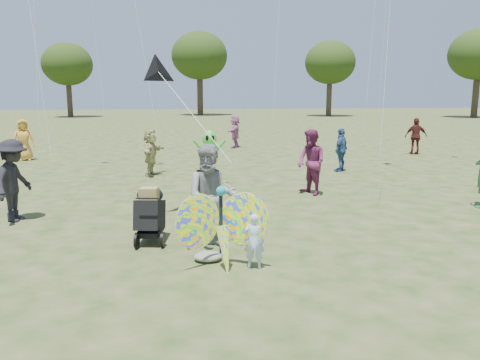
{
  "coord_description": "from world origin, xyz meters",
  "views": [
    {
      "loc": [
        -1.51,
        -7.84,
        2.85
      ],
      "look_at": [
        -0.2,
        1.5,
        1.1
      ],
      "focal_mm": 35.0,
      "sensor_mm": 36.0,
      "label": 1
    }
  ],
  "objects_px": {
    "butterfly_kite": "(222,230)",
    "alien_kite": "(210,154)",
    "adult_man": "(211,197)",
    "crowd_c": "(341,150)",
    "crowd_h": "(416,136)",
    "crowd_g": "(24,140)",
    "crowd_j": "(235,132)",
    "jogging_stroller": "(150,211)",
    "crowd_b": "(14,180)",
    "crowd_d": "(151,152)",
    "child_girl": "(254,241)",
    "crowd_e": "(311,162)"
  },
  "relations": [
    {
      "from": "crowd_j",
      "to": "butterfly_kite",
      "type": "xyz_separation_m",
      "value": [
        -2.48,
        -17.46,
        -0.18
      ]
    },
    {
      "from": "adult_man",
      "to": "butterfly_kite",
      "type": "xyz_separation_m",
      "value": [
        0.09,
        -1.11,
        -0.31
      ]
    },
    {
      "from": "alien_kite",
      "to": "butterfly_kite",
      "type": "bearing_deg",
      "value": -92.76
    },
    {
      "from": "crowd_e",
      "to": "adult_man",
      "type": "bearing_deg",
      "value": -57.65
    },
    {
      "from": "crowd_c",
      "to": "crowd_j",
      "type": "height_order",
      "value": "crowd_j"
    },
    {
      "from": "crowd_c",
      "to": "crowd_e",
      "type": "xyz_separation_m",
      "value": [
        -2.27,
        -3.79,
        0.13
      ]
    },
    {
      "from": "adult_man",
      "to": "jogging_stroller",
      "type": "relative_size",
      "value": 1.78
    },
    {
      "from": "crowd_d",
      "to": "child_girl",
      "type": "bearing_deg",
      "value": -148.59
    },
    {
      "from": "child_girl",
      "to": "crowd_j",
      "type": "xyz_separation_m",
      "value": [
        1.96,
        17.49,
        0.38
      ]
    },
    {
      "from": "adult_man",
      "to": "crowd_h",
      "type": "bearing_deg",
      "value": 51.6
    },
    {
      "from": "butterfly_kite",
      "to": "alien_kite",
      "type": "xyz_separation_m",
      "value": [
        0.35,
        7.25,
        0.3
      ]
    },
    {
      "from": "crowd_e",
      "to": "alien_kite",
      "type": "distance_m",
      "value": 3.3
    },
    {
      "from": "adult_man",
      "to": "crowd_b",
      "type": "relative_size",
      "value": 1.05
    },
    {
      "from": "child_girl",
      "to": "crowd_b",
      "type": "bearing_deg",
      "value": -21.41
    },
    {
      "from": "crowd_b",
      "to": "crowd_g",
      "type": "height_order",
      "value": "crowd_b"
    },
    {
      "from": "child_girl",
      "to": "alien_kite",
      "type": "xyz_separation_m",
      "value": [
        -0.17,
        7.28,
        0.5
      ]
    },
    {
      "from": "crowd_c",
      "to": "crowd_h",
      "type": "distance_m",
      "value": 6.7
    },
    {
      "from": "child_girl",
      "to": "jogging_stroller",
      "type": "height_order",
      "value": "jogging_stroller"
    },
    {
      "from": "crowd_j",
      "to": "jogging_stroller",
      "type": "relative_size",
      "value": 1.55
    },
    {
      "from": "crowd_h",
      "to": "crowd_d",
      "type": "bearing_deg",
      "value": 31.72
    },
    {
      "from": "crowd_e",
      "to": "crowd_h",
      "type": "xyz_separation_m",
      "value": [
        7.48,
        8.0,
        -0.07
      ]
    },
    {
      "from": "crowd_b",
      "to": "butterfly_kite",
      "type": "relative_size",
      "value": 1.07
    },
    {
      "from": "crowd_c",
      "to": "crowd_g",
      "type": "bearing_deg",
      "value": -67.76
    },
    {
      "from": "crowd_j",
      "to": "alien_kite",
      "type": "bearing_deg",
      "value": 7.01
    },
    {
      "from": "crowd_g",
      "to": "jogging_stroller",
      "type": "relative_size",
      "value": 1.62
    },
    {
      "from": "adult_man",
      "to": "crowd_b",
      "type": "bearing_deg",
      "value": 151.91
    },
    {
      "from": "crowd_g",
      "to": "butterfly_kite",
      "type": "relative_size",
      "value": 1.02
    },
    {
      "from": "crowd_g",
      "to": "jogging_stroller",
      "type": "bearing_deg",
      "value": -82.59
    },
    {
      "from": "alien_kite",
      "to": "crowd_g",
      "type": "bearing_deg",
      "value": 138.59
    },
    {
      "from": "crowd_e",
      "to": "crowd_g",
      "type": "bearing_deg",
      "value": -150.73
    },
    {
      "from": "crowd_d",
      "to": "butterfly_kite",
      "type": "height_order",
      "value": "crowd_d"
    },
    {
      "from": "crowd_d",
      "to": "crowd_g",
      "type": "distance_m",
      "value": 7.24
    },
    {
      "from": "crowd_j",
      "to": "jogging_stroller",
      "type": "distance_m",
      "value": 16.25
    },
    {
      "from": "butterfly_kite",
      "to": "crowd_g",
      "type": "bearing_deg",
      "value": 117.3
    },
    {
      "from": "crowd_c",
      "to": "child_girl",
      "type": "bearing_deg",
      "value": 15.11
    },
    {
      "from": "crowd_g",
      "to": "alien_kite",
      "type": "height_order",
      "value": "crowd_g"
    },
    {
      "from": "crowd_c",
      "to": "butterfly_kite",
      "type": "xyz_separation_m",
      "value": [
        -5.35,
        -9.18,
        -0.13
      ]
    },
    {
      "from": "crowd_d",
      "to": "crowd_b",
      "type": "bearing_deg",
      "value": 172.71
    },
    {
      "from": "crowd_g",
      "to": "crowd_j",
      "type": "xyz_separation_m",
      "value": [
        9.64,
        3.59,
        -0.04
      ]
    },
    {
      "from": "crowd_g",
      "to": "jogging_stroller",
      "type": "height_order",
      "value": "crowd_g"
    },
    {
      "from": "adult_man",
      "to": "butterfly_kite",
      "type": "relative_size",
      "value": 1.12
    },
    {
      "from": "adult_man",
      "to": "crowd_j",
      "type": "xyz_separation_m",
      "value": [
        2.57,
        16.35,
        -0.12
      ]
    },
    {
      "from": "crowd_h",
      "to": "jogging_stroller",
      "type": "bearing_deg",
      "value": 57.83
    },
    {
      "from": "crowd_h",
      "to": "adult_man",
      "type": "bearing_deg",
      "value": 62.03
    },
    {
      "from": "jogging_stroller",
      "to": "alien_kite",
      "type": "bearing_deg",
      "value": 84.15
    },
    {
      "from": "crowd_g",
      "to": "jogging_stroller",
      "type": "xyz_separation_m",
      "value": [
        5.92,
        -12.22,
        -0.27
      ]
    },
    {
      "from": "child_girl",
      "to": "jogging_stroller",
      "type": "distance_m",
      "value": 2.44
    },
    {
      "from": "crowd_j",
      "to": "crowd_g",
      "type": "bearing_deg",
      "value": -50.76
    },
    {
      "from": "crowd_g",
      "to": "crowd_j",
      "type": "height_order",
      "value": "crowd_g"
    },
    {
      "from": "crowd_b",
      "to": "crowd_d",
      "type": "xyz_separation_m",
      "value": [
        2.76,
        5.65,
        -0.1
      ]
    }
  ]
}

